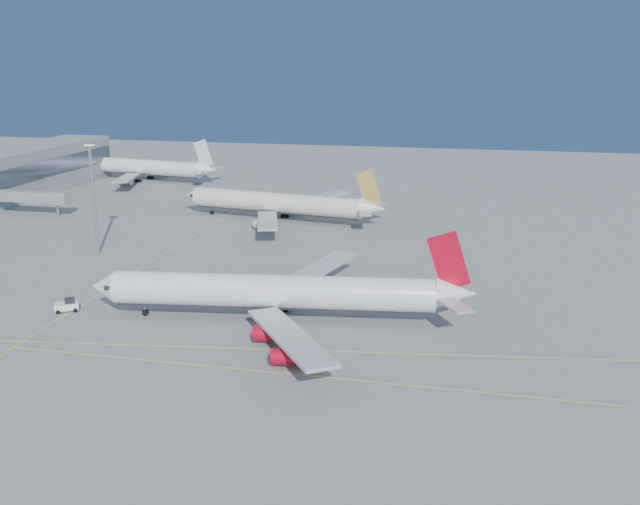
{
  "coord_description": "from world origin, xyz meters",
  "views": [
    {
      "loc": [
        28.68,
        -103.81,
        43.59
      ],
      "look_at": [
        0.03,
        25.54,
        7.0
      ],
      "focal_mm": 40.0,
      "sensor_mm": 36.0,
      "label": 1
    }
  ],
  "objects_px": {
    "airliner_third": "(145,167)",
    "pushback_tug": "(67,305)",
    "light_mast": "(93,189)",
    "airliner_virgin": "(281,292)",
    "airliner_etihad": "(280,203)"
  },
  "relations": [
    {
      "from": "airliner_virgin",
      "to": "pushback_tug",
      "type": "bearing_deg",
      "value": 178.73
    },
    {
      "from": "airliner_virgin",
      "to": "light_mast",
      "type": "relative_size",
      "value": 2.59
    },
    {
      "from": "airliner_etihad",
      "to": "airliner_third",
      "type": "relative_size",
      "value": 1.01
    },
    {
      "from": "airliner_etihad",
      "to": "airliner_third",
      "type": "distance_m",
      "value": 83.71
    },
    {
      "from": "airliner_virgin",
      "to": "airliner_third",
      "type": "distance_m",
      "value": 152.53
    },
    {
      "from": "airliner_third",
      "to": "light_mast",
      "type": "distance_m",
      "value": 101.08
    },
    {
      "from": "airliner_virgin",
      "to": "pushback_tug",
      "type": "distance_m",
      "value": 38.56
    },
    {
      "from": "airliner_etihad",
      "to": "light_mast",
      "type": "height_order",
      "value": "light_mast"
    },
    {
      "from": "airliner_etihad",
      "to": "pushback_tug",
      "type": "xyz_separation_m",
      "value": [
        -17.5,
        -77.81,
        -3.72
      ]
    },
    {
      "from": "airliner_etihad",
      "to": "airliner_third",
      "type": "bearing_deg",
      "value": 150.49
    },
    {
      "from": "airliner_virgin",
      "to": "airliner_third",
      "type": "relative_size",
      "value": 1.11
    },
    {
      "from": "airliner_virgin",
      "to": "airliner_third",
      "type": "bearing_deg",
      "value": 116.96
    },
    {
      "from": "pushback_tug",
      "to": "airliner_virgin",
      "type": "bearing_deg",
      "value": -25.19
    },
    {
      "from": "airliner_virgin",
      "to": "pushback_tug",
      "type": "height_order",
      "value": "airliner_virgin"
    },
    {
      "from": "airliner_third",
      "to": "pushback_tug",
      "type": "height_order",
      "value": "airliner_third"
    }
  ]
}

